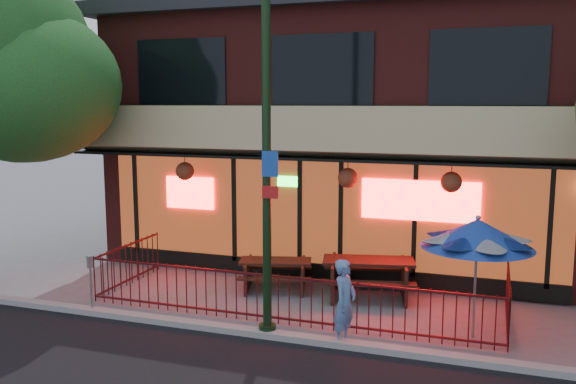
% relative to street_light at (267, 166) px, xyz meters
% --- Properties ---
extents(ground, '(80.00, 80.00, 0.00)m').
position_rel_street_light_xyz_m(ground, '(-0.00, 0.40, -3.15)').
color(ground, gray).
rests_on(ground, ground).
extents(curb, '(80.00, 0.25, 0.12)m').
position_rel_street_light_xyz_m(curb, '(-0.00, -0.10, -3.09)').
color(curb, '#999993').
rests_on(curb, ground).
extents(restaurant_building, '(12.96, 9.49, 8.05)m').
position_rel_street_light_xyz_m(restaurant_building, '(-0.00, 7.51, 0.98)').
color(restaurant_building, maroon).
rests_on(restaurant_building, ground).
extents(patio_fence, '(8.44, 2.62, 1.00)m').
position_rel_street_light_xyz_m(patio_fence, '(-0.00, 0.91, -2.52)').
color(patio_fence, '#480F12').
rests_on(patio_fence, ground).
extents(street_light, '(0.43, 0.32, 7.00)m').
position_rel_street_light_xyz_m(street_light, '(0.00, 0.00, 0.00)').
color(street_light, black).
rests_on(street_light, ground).
extents(picnic_table_left, '(1.90, 1.63, 0.69)m').
position_rel_street_light_xyz_m(picnic_table_left, '(-0.80, 2.64, -2.69)').
color(picnic_table_left, '#3B1F15').
rests_on(picnic_table_left, ground).
extents(picnic_table_right, '(2.27, 1.91, 0.85)m').
position_rel_street_light_xyz_m(picnic_table_right, '(1.32, 2.80, -2.59)').
color(picnic_table_right, '#371C13').
rests_on(picnic_table_right, ground).
extents(patio_umbrella, '(2.00, 2.00, 2.28)m').
position_rel_street_light_xyz_m(patio_umbrella, '(3.60, 1.11, -1.20)').
color(patio_umbrella, gray).
rests_on(patio_umbrella, ground).
extents(pedestrian, '(0.48, 0.63, 1.54)m').
position_rel_street_light_xyz_m(pedestrian, '(1.44, 0.05, -2.38)').
color(pedestrian, '#5D83BA').
rests_on(pedestrian, ground).
extents(parking_meter_near, '(0.13, 0.13, 1.21)m').
position_rel_street_light_xyz_m(parking_meter_near, '(-3.78, -0.08, -2.33)').
color(parking_meter_near, '#9FA2A8').
rests_on(parking_meter_near, ground).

